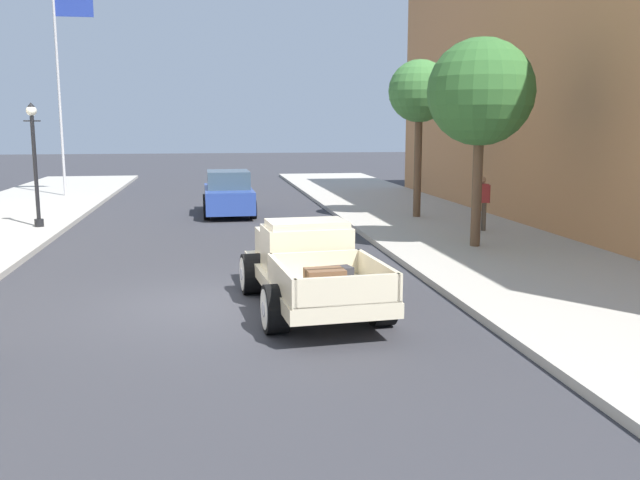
# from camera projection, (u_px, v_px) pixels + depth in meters

# --- Properties ---
(ground_plane) EXTENTS (140.00, 140.00, 0.00)m
(ground_plane) POSITION_uv_depth(u_px,v_px,m) (212.00, 304.00, 12.70)
(ground_plane) COLOR #333338
(sidewalk_right) EXTENTS (5.50, 64.00, 0.15)m
(sidewalk_right) POSITION_uv_depth(u_px,v_px,m) (571.00, 286.00, 13.83)
(sidewalk_right) COLOR #ADA89E
(sidewalk_right) RESTS_ON ground
(hotrod_truck_cream) EXTENTS (2.45, 5.03, 1.58)m
(hotrod_truck_cream) POSITION_uv_depth(u_px,v_px,m) (308.00, 265.00, 12.56)
(hotrod_truck_cream) COLOR beige
(hotrod_truck_cream) RESTS_ON ground
(car_background_blue) EXTENTS (1.92, 4.32, 1.65)m
(car_background_blue) POSITION_uv_depth(u_px,v_px,m) (228.00, 194.00, 25.25)
(car_background_blue) COLOR #284293
(car_background_blue) RESTS_ON ground
(pedestrian_sidewalk_right) EXTENTS (0.53, 0.22, 1.65)m
(pedestrian_sidewalk_right) POSITION_uv_depth(u_px,v_px,m) (482.00, 200.00, 20.40)
(pedestrian_sidewalk_right) COLOR brown
(pedestrian_sidewalk_right) RESTS_ON sidewalk_right
(street_lamp_far) EXTENTS (0.50, 0.32, 3.85)m
(street_lamp_far) POSITION_uv_depth(u_px,v_px,m) (34.00, 155.00, 21.01)
(street_lamp_far) COLOR black
(street_lamp_far) RESTS_ON sidewalk_left
(flagpole) EXTENTS (1.74, 0.16, 9.16)m
(flagpole) POSITION_uv_depth(u_px,v_px,m) (63.00, 69.00, 29.98)
(flagpole) COLOR #B2B2B7
(flagpole) RESTS_ON sidewalk_left
(street_tree_nearest) EXTENTS (2.74, 2.74, 5.37)m
(street_tree_nearest) POSITION_uv_depth(u_px,v_px,m) (481.00, 93.00, 17.32)
(street_tree_nearest) COLOR brown
(street_tree_nearest) RESTS_ON sidewalk_right
(street_tree_second) EXTENTS (2.11, 2.11, 5.36)m
(street_tree_second) POSITION_uv_depth(u_px,v_px,m) (419.00, 93.00, 23.04)
(street_tree_second) COLOR brown
(street_tree_second) RESTS_ON sidewalk_right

